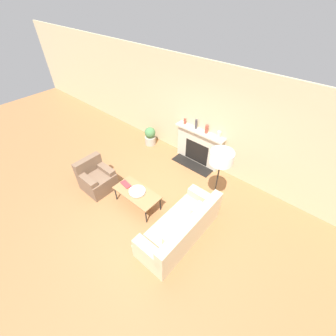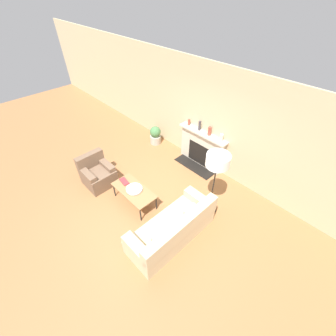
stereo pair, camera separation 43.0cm
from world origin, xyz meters
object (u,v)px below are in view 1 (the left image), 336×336
fireplace (198,147)px  mantel_vase_right (219,135)px  coffee_table (137,193)px  mantel_vase_center_right (207,129)px  couch (181,228)px  armchair_near (96,178)px  mantel_vase_left (185,121)px  bowl (137,191)px  floor_lamp (221,161)px  potted_plant (150,136)px  mantel_vase_center_left (196,124)px  book (126,184)px

fireplace → mantel_vase_right: bearing=1.5°
coffee_table → mantel_vase_center_right: (0.31, 2.40, 0.79)m
couch → armchair_near: armchair_near is taller
couch → mantel_vase_left: 3.15m
fireplace → mantel_vase_left: mantel_vase_left is taller
fireplace → couch: bearing=-62.5°
couch → armchair_near: (-2.64, -0.26, 0.01)m
bowl → mantel_vase_left: 2.53m
floor_lamp → mantel_vase_center_right: size_ratio=6.92×
potted_plant → mantel_vase_center_left: bearing=10.2°
coffee_table → book: book is taller
armchair_near → mantel_vase_left: bearing=-17.1°
book → potted_plant: (-1.23, 2.12, -0.15)m
mantel_vase_left → mantel_vase_center_right: 0.74m
couch → potted_plant: size_ratio=3.21×
coffee_table → potted_plant: size_ratio=1.87×
mantel_vase_center_left → mantel_vase_center_right: mantel_vase_center_left is taller
bowl → potted_plant: 2.67m
couch → mantel_vase_center_right: bearing=-156.2°
book → potted_plant: 2.45m
mantel_vase_right → book: bearing=-114.3°
fireplace → coffee_table: 2.39m
book → mantel_vase_center_left: size_ratio=1.12×
mantel_vase_right → potted_plant: (-2.31, -0.28, -0.87)m
coffee_table → armchair_near: bearing=-167.5°
mantel_vase_right → armchair_near: bearing=-126.0°
coffee_table → mantel_vase_right: bearing=73.9°
mantel_vase_left → mantel_vase_center_right: mantel_vase_center_right is taller
bowl → mantel_vase_right: size_ratio=2.01×
bowl → couch: bearing=-1.5°
fireplace → potted_plant: fireplace is taller
armchair_near → floor_lamp: (2.69, 1.46, 1.13)m
fireplace → couch: (1.26, -2.41, -0.22)m
book → mantel_vase_center_right: size_ratio=1.30×
fireplace → floor_lamp: (1.31, -1.20, 0.92)m
book → mantel_vase_left: 2.50m
couch → coffee_table: size_ratio=1.72×
armchair_near → floor_lamp: size_ratio=0.51×
coffee_table → book: size_ratio=3.68×
coffee_table → floor_lamp: bearing=39.6°
mantel_vase_center_right → bowl: bearing=-97.1°
mantel_vase_left → couch: bearing=-53.2°
couch → fireplace: bearing=-152.5°
bowl → mantel_vase_right: mantel_vase_right is taller
coffee_table → mantel_vase_center_left: mantel_vase_center_left is taller
bowl → coffee_table: bearing=-130.4°
bowl → floor_lamp: floor_lamp is taller
armchair_near → mantel_vase_left: 2.93m
floor_lamp → mantel_vase_center_left: 1.93m
mantel_vase_center_left → potted_plant: (-1.57, -0.28, -0.91)m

